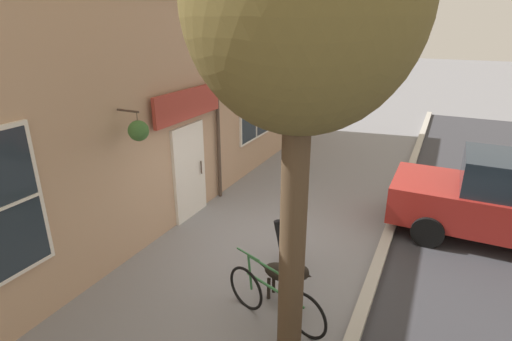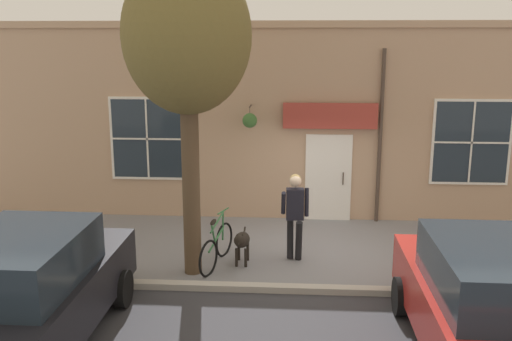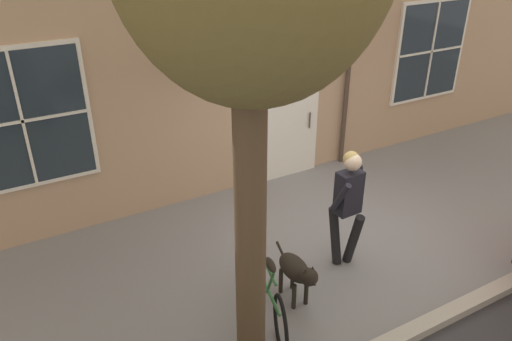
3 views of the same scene
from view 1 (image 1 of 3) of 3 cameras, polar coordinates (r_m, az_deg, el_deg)
The scene contains 6 objects.
ground_plane at distance 7.90m, azimuth 1.96°, elevation -11.05°, with size 90.00×90.00×0.00m, color gray.
storefront_facade at distance 8.15m, azimuth -13.17°, elevation 7.44°, with size 0.95×18.00×4.71m.
pedestrian_walking at distance 7.01m, azimuth 4.78°, elevation -5.55°, with size 0.53×0.55×1.75m.
dog_on_leash at distance 6.38m, azimuth 4.20°, elevation -14.47°, with size 0.97×0.32×0.73m.
street_tree_by_curb at distance 4.20m, azimuth 6.47°, elevation 22.06°, with size 2.48×2.24×5.73m.
leaning_bicycle at distance 6.07m, azimuth 2.66°, elevation -17.78°, with size 1.70×0.45×1.00m.
Camera 1 is at (2.68, -6.16, 4.16)m, focal length 28.00 mm.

